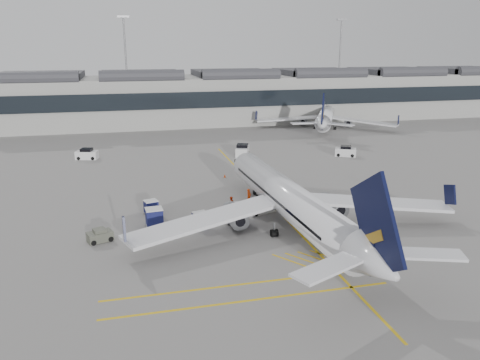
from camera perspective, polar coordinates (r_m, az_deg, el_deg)
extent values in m
plane|color=gray|center=(46.14, -5.08, -7.03)|extent=(220.00, 220.00, 0.00)
cube|color=#9E9E99|center=(114.88, -10.83, 9.47)|extent=(200.00, 20.00, 11.00)
cube|color=black|center=(104.65, -10.52, 9.42)|extent=(200.00, 0.50, 3.60)
cube|color=#38383D|center=(114.37, -11.00, 12.56)|extent=(200.00, 18.00, 1.40)
cylinder|color=slate|center=(128.16, -13.67, 13.10)|extent=(0.44, 0.44, 25.00)
cube|color=slate|center=(128.24, -14.06, 18.77)|extent=(3.00, 0.60, 0.50)
cylinder|color=slate|center=(142.01, 12.01, 13.44)|extent=(0.44, 0.44, 25.00)
cube|color=slate|center=(142.09, 12.32, 18.56)|extent=(3.00, 0.60, 0.50)
cube|color=gold|center=(57.39, 3.26, -2.31)|extent=(0.25, 60.00, 0.01)
cylinder|color=silver|center=(48.23, 5.89, -2.25)|extent=(4.94, 28.48, 3.55)
cone|color=silver|center=(62.77, 0.31, 2.15)|extent=(3.73, 3.95, 3.55)
cone|color=silver|center=(34.60, 16.46, -9.76)|extent=(3.77, 4.70, 3.55)
cube|color=silver|center=(44.67, -4.18, -4.87)|extent=(16.22, 8.88, 0.33)
cube|color=silver|center=(51.33, 15.79, -2.65)|extent=(16.39, 7.49, 0.33)
cylinder|color=slate|center=(47.42, -0.53, -4.42)|extent=(2.15, 3.49, 1.98)
cylinder|color=slate|center=(51.37, 11.31, -3.11)|extent=(2.15, 3.49, 1.98)
cube|color=black|center=(34.00, 16.30, -5.36)|extent=(0.64, 7.19, 7.91)
cylinder|color=black|center=(58.73, 1.79, -1.55)|extent=(0.29, 0.62, 0.60)
cylinder|color=black|center=(46.24, 4.20, -6.45)|extent=(0.70, 0.79, 0.76)
cylinder|color=black|center=(48.03, 9.50, -5.76)|extent=(0.70, 0.79, 0.76)
cylinder|color=silver|center=(109.29, 10.43, 7.72)|extent=(14.76, 25.00, 3.30)
cone|color=silver|center=(124.07, 10.77, 8.67)|extent=(4.52, 4.62, 3.30)
cone|color=silver|center=(94.16, 9.99, 6.66)|extent=(4.84, 5.24, 3.30)
cube|color=silver|center=(108.77, 5.96, 7.44)|extent=(15.22, 5.37, 0.31)
cube|color=silver|center=(108.08, 14.82, 6.94)|extent=(12.82, 12.73, 0.31)
cylinder|color=slate|center=(110.26, 7.75, 7.17)|extent=(3.06, 3.65, 1.84)
cylinder|color=slate|center=(109.84, 13.07, 6.87)|extent=(3.06, 3.65, 1.84)
cube|color=black|center=(94.33, 10.08, 8.18)|extent=(3.23, 6.08, 7.35)
cylinder|color=black|center=(119.63, 10.61, 7.21)|extent=(0.47, 0.61, 0.56)
cylinder|color=black|center=(107.61, 9.14, 6.35)|extent=(0.86, 0.90, 0.70)
cylinder|color=black|center=(107.43, 11.48, 6.22)|extent=(0.86, 0.90, 0.70)
cube|color=silver|center=(52.93, 2.81, -3.47)|extent=(4.45, 3.04, 0.76)
cube|color=black|center=(53.30, 3.74, -2.35)|extent=(3.88, 2.47, 1.61)
cube|color=silver|center=(51.98, 1.77, -2.93)|extent=(1.43, 1.68, 0.98)
cylinder|color=black|center=(51.53, 1.99, -4.18)|extent=(0.52, 0.36, 0.48)
cylinder|color=black|center=(52.68, 0.98, -3.71)|extent=(0.52, 0.36, 0.48)
cylinder|color=black|center=(53.33, 4.60, -3.51)|extent=(0.52, 0.36, 0.48)
cylinder|color=black|center=(54.44, 3.57, -3.08)|extent=(0.52, 0.36, 0.48)
cube|color=gray|center=(48.75, -4.88, -5.53)|extent=(1.76, 1.57, 0.11)
cube|color=#151A54|center=(48.50, -4.90, -4.75)|extent=(1.62, 1.49, 1.29)
cube|color=silver|center=(48.26, -4.91, -4.00)|extent=(1.68, 1.55, 0.09)
cylinder|color=black|center=(48.14, -5.33, -5.91)|extent=(0.21, 0.13, 0.20)
cylinder|color=black|center=(48.98, -5.77, -5.53)|extent=(0.21, 0.13, 0.20)
cylinder|color=black|center=(48.58, -3.97, -5.67)|extent=(0.21, 0.13, 0.20)
cylinder|color=black|center=(49.42, -4.43, -5.30)|extent=(0.21, 0.13, 0.20)
cube|color=gray|center=(49.80, -0.66, -4.94)|extent=(1.96, 1.63, 0.14)
cube|color=#151A54|center=(49.49, -0.66, -3.96)|extent=(1.79, 1.57, 1.64)
cube|color=silver|center=(49.20, -0.66, -3.02)|extent=(1.85, 1.62, 0.11)
cylinder|color=black|center=(49.09, -1.37, -5.37)|extent=(0.25, 0.12, 0.25)
cylinder|color=black|center=(50.22, -1.71, -4.86)|extent=(0.25, 0.12, 0.25)
cylinder|color=black|center=(49.46, 0.42, -5.19)|extent=(0.25, 0.12, 0.25)
cylinder|color=black|center=(50.58, 0.04, -4.70)|extent=(0.25, 0.12, 0.25)
cube|color=gray|center=(53.12, -10.75, -3.92)|extent=(1.79, 1.61, 0.11)
cube|color=#151A54|center=(52.88, -10.79, -3.20)|extent=(1.65, 1.53, 1.29)
cube|color=silver|center=(52.67, -10.82, -2.51)|extent=(1.71, 1.59, 0.09)
cylinder|color=black|center=(52.52, -11.20, -4.26)|extent=(0.21, 0.14, 0.20)
cylinder|color=black|center=(53.39, -11.55, -3.94)|extent=(0.21, 0.14, 0.20)
cylinder|color=black|center=(52.90, -9.93, -4.04)|extent=(0.21, 0.14, 0.20)
cylinder|color=black|center=(53.76, -10.29, -3.73)|extent=(0.21, 0.14, 0.20)
cube|color=gray|center=(49.58, -10.36, -5.33)|extent=(1.95, 1.65, 0.13)
cube|color=#151A54|center=(49.27, -10.41, -4.39)|extent=(1.79, 1.59, 1.57)
cube|color=silver|center=(49.00, -10.46, -3.49)|extent=(1.84, 1.65, 0.11)
cylinder|color=black|center=(48.97, -11.13, -5.74)|extent=(0.25, 0.13, 0.24)
cylinder|color=black|center=(50.07, -11.32, -5.26)|extent=(0.25, 0.13, 0.24)
cylinder|color=black|center=(49.15, -9.38, -5.57)|extent=(0.25, 0.13, 0.24)
cylinder|color=black|center=(50.25, -9.60, -5.09)|extent=(0.25, 0.13, 0.24)
imported|color=#DE400B|center=(54.82, 1.10, -2.09)|extent=(0.85, 0.83, 1.97)
imported|color=#FF440D|center=(53.19, -1.11, -2.87)|extent=(0.99, 0.94, 1.62)
cube|color=#535548|center=(46.95, -16.71, -6.60)|extent=(2.63, 2.09, 0.92)
cube|color=#535548|center=(46.75, -16.76, -5.98)|extent=(1.41, 1.41, 0.46)
cylinder|color=black|center=(46.30, -17.43, -7.32)|extent=(0.56, 0.39, 0.51)
cylinder|color=black|center=(47.37, -17.86, -6.82)|extent=(0.56, 0.39, 0.51)
cylinder|color=black|center=(46.73, -15.49, -6.94)|extent=(0.56, 0.39, 0.51)
cylinder|color=black|center=(47.79, -15.96, -6.45)|extent=(0.56, 0.39, 0.51)
cone|color=#F24C0A|center=(66.59, -1.87, 0.52)|extent=(0.35, 0.35, 0.49)
cone|color=#F24C0A|center=(55.14, 11.54, -3.11)|extent=(0.38, 0.38, 0.52)
cube|color=silver|center=(81.44, -18.15, 2.91)|extent=(3.81, 2.56, 1.35)
cube|color=black|center=(81.27, -18.20, 3.47)|extent=(2.10, 2.03, 0.58)
cylinder|color=black|center=(81.20, -19.08, 2.51)|extent=(0.61, 0.35, 0.58)
cylinder|color=black|center=(82.62, -18.73, 2.76)|extent=(0.61, 0.35, 0.58)
cylinder|color=black|center=(80.44, -17.52, 2.53)|extent=(0.61, 0.35, 0.58)
cylinder|color=black|center=(81.87, -17.19, 2.78)|extent=(0.61, 0.35, 0.58)
cube|color=silver|center=(79.69, 0.30, 3.50)|extent=(3.20, 4.36, 1.53)
cube|color=black|center=(79.50, 0.30, 4.16)|extent=(2.42, 2.48, 0.65)
cylinder|color=black|center=(78.43, 0.83, 2.97)|extent=(0.45, 0.70, 0.65)
cylinder|color=black|center=(78.62, -0.43, 3.00)|extent=(0.45, 0.70, 0.65)
cylinder|color=black|center=(80.97, 1.01, 3.39)|extent=(0.45, 0.70, 0.65)
cylinder|color=black|center=(81.15, -0.21, 3.42)|extent=(0.45, 0.70, 0.65)
cube|color=silver|center=(81.53, 12.74, 3.33)|extent=(3.86, 3.11, 1.34)
cube|color=black|center=(81.36, 12.78, 3.89)|extent=(2.28, 2.24, 0.58)
cylinder|color=black|center=(80.88, 11.90, 3.00)|extent=(0.61, 0.45, 0.58)
cylinder|color=black|center=(82.37, 11.93, 3.23)|extent=(0.61, 0.45, 0.58)
cylinder|color=black|center=(80.87, 13.53, 2.89)|extent=(0.61, 0.45, 0.58)
cylinder|color=black|center=(82.36, 13.53, 3.13)|extent=(0.61, 0.45, 0.58)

